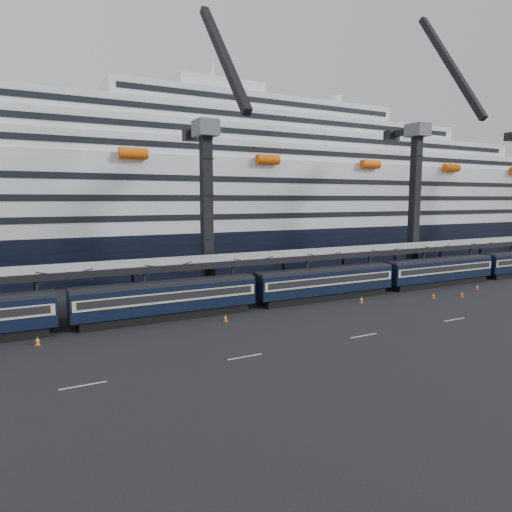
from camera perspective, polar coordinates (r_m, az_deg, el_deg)
name	(u,v)px	position (r m, az deg, el deg)	size (l,w,h in m)	color
ground	(436,309)	(55.47, 21.61, -6.21)	(260.00, 260.00, 0.00)	black
train	(347,280)	(58.87, 11.33, -2.90)	(133.05, 3.00, 4.05)	black
canopy	(356,251)	(64.43, 12.39, 0.67)	(130.00, 6.25, 5.53)	gray
cruise_ship	(246,199)	(90.40, -1.25, 7.14)	(214.09, 28.84, 34.00)	black
crane_dark_near	(208,202)	(57.65, -6.04, 6.70)	(4.50, 17.75, 35.08)	#51545A
crane_dark_mid	(417,192)	(77.00, 19.47, 7.50)	(4.50, 18.24, 39.64)	#51545A
traffic_cone_a	(37,341)	(43.43, -25.65, -9.52)	(0.40, 0.40, 0.81)	#FF6208
traffic_cone_b	(226,318)	(46.68, -3.83, -7.72)	(0.37, 0.37, 0.74)	#FF6208
traffic_cone_c	(361,300)	(56.10, 13.04, -5.32)	(0.40, 0.40, 0.81)	#FF6208
traffic_cone_d	(462,294)	(63.54, 24.33, -4.36)	(0.36, 0.36, 0.73)	#FF6208
traffic_cone_e	(433,296)	(61.23, 21.30, -4.63)	(0.36, 0.36, 0.73)	#FF6208
traffic_cone_f	(477,287)	(69.65, 25.92, -3.50)	(0.34, 0.34, 0.69)	#FF6208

